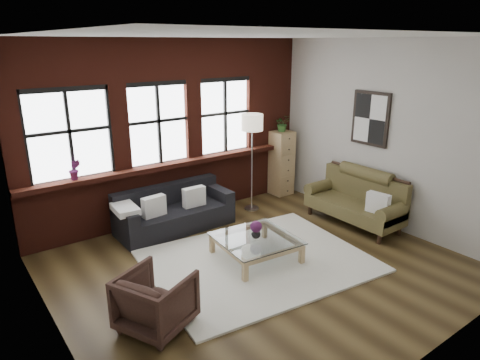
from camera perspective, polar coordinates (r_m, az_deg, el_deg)
floor at (r=6.39m, az=2.54°, el=-11.38°), size 5.50×5.50×0.00m
ceiling at (r=5.57m, az=3.01°, el=18.67°), size 5.50×5.50×0.00m
wall_back at (r=7.82m, az=-8.98°, el=6.46°), size 5.50×0.00×5.50m
wall_front at (r=4.26m, az=24.63°, el=-4.80°), size 5.50×0.00×5.50m
wall_left at (r=4.63m, az=-24.66°, el=-3.00°), size 0.00×5.00×5.00m
wall_right at (r=7.77m, az=18.74°, el=5.66°), size 0.00×5.00×5.00m
brick_backwall at (r=7.77m, az=-8.77°, el=6.39°), size 5.50×0.12×3.20m
sill_ledge at (r=7.82m, az=-8.27°, el=2.27°), size 5.50×0.30×0.08m
window_left at (r=7.11m, az=-21.81°, el=5.48°), size 1.38×0.10×1.50m
window_mid at (r=7.62m, az=-10.86°, el=7.20°), size 1.38×0.10×1.50m
window_right at (r=8.31m, az=-2.09°, el=8.38°), size 1.38×0.10×1.50m
wall_poster at (r=7.87m, az=17.01°, el=7.83°), size 0.05×0.74×0.94m
shag_rug at (r=6.49m, az=2.40°, el=-10.72°), size 3.39×2.80×0.03m
dark_sofa at (r=7.51m, az=-8.69°, el=-3.89°), size 2.01×0.81×0.73m
pillow_a at (r=7.18m, az=-11.40°, el=-3.46°), size 0.41×0.18×0.34m
pillow_b at (r=7.51m, az=-6.15°, el=-2.23°), size 0.40×0.15×0.34m
vintage_settee at (r=7.82m, az=14.95°, el=-2.46°), size 0.80×1.80×0.96m
pillow_settee at (r=7.42m, az=17.93°, el=-2.96°), size 0.19×0.40×0.34m
armchair at (r=5.11m, az=-11.16°, el=-15.52°), size 0.98×0.97×0.68m
coffee_table at (r=6.49m, az=2.12°, el=-9.14°), size 1.19×1.19×0.37m
vase at (r=6.38m, az=2.14°, el=-7.11°), size 0.16×0.16×0.14m
flowers at (r=6.33m, az=2.16°, el=-6.23°), size 0.18×0.18×0.18m
drawer_chest at (r=9.12m, az=5.51°, el=2.28°), size 0.42×0.42×1.36m
potted_plant_top at (r=8.93m, az=5.67°, el=7.54°), size 0.35×0.31×0.34m
floor_lamp at (r=8.10m, az=1.60°, el=2.77°), size 0.40×0.40×2.02m
sill_plant at (r=7.10m, az=-21.18°, el=1.32°), size 0.23×0.21×0.33m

